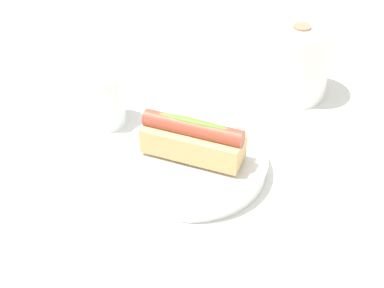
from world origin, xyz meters
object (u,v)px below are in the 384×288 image
Objects in this scene: hotdog_front at (192,140)px; water_glass at (104,102)px; paper_towel_roll at (298,61)px; serving_bowl at (192,163)px.

hotdog_front is 0.20m from water_glass.
water_glass is 0.34m from paper_towel_roll.
serving_bowl is at bearing -7.47° from water_glass.
paper_towel_roll is at bearing 84.20° from serving_bowl.
paper_towel_roll is (0.03, 0.28, 0.00)m from hotdog_front.
serving_bowl is 0.20m from water_glass.
hotdog_front is 1.75× the size of water_glass.
serving_bowl is 2.50× the size of water_glass.
paper_towel_roll is at bearing 84.20° from hotdog_front.
serving_bowl is 1.43× the size of hotdog_front.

